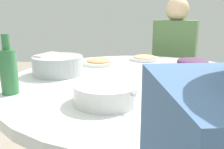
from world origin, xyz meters
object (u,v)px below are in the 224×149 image
(soup_bowl, at_px, (107,94))
(diner_right, at_px, (175,52))
(dish_eggplant, at_px, (192,63))
(tea_cup_side, at_px, (215,113))
(dish_stirfry, at_px, (186,92))
(dish_noodles, at_px, (145,58))
(green_bottle, at_px, (9,70))
(rice_bowl, at_px, (58,65))
(dish_shrimp, at_px, (99,62))
(stool_for_diner_right, at_px, (171,112))
(dish_tofu_braise, at_px, (191,76))
(round_dining_table, at_px, (143,94))

(soup_bowl, relative_size, diner_right, 0.32)
(dish_eggplant, relative_size, tea_cup_side, 3.60)
(dish_stirfry, distance_m, tea_cup_side, 0.24)
(tea_cup_side, bearing_deg, dish_eggplant, -96.39)
(soup_bowl, bearing_deg, dish_stirfry, -160.74)
(dish_noodles, bearing_deg, tea_cup_side, 101.48)
(green_bottle, distance_m, tea_cup_side, 0.79)
(diner_right, bearing_deg, rice_bowl, 49.41)
(diner_right, bearing_deg, dish_stirfry, 84.78)
(dish_shrimp, height_order, stool_for_diner_right, dish_shrimp)
(dish_shrimp, distance_m, diner_right, 0.80)
(soup_bowl, bearing_deg, dish_eggplant, -123.02)
(dish_tofu_braise, bearing_deg, dish_noodles, -64.64)
(dish_stirfry, bearing_deg, soup_bowl, 19.26)
(soup_bowl, height_order, dish_stirfry, soup_bowl)
(dish_stirfry, distance_m, green_bottle, 0.72)
(dish_stirfry, xyz_separation_m, diner_right, (-0.10, -1.15, -0.02))
(dish_noodles, xyz_separation_m, diner_right, (-0.26, -0.40, -0.02))
(rice_bowl, relative_size, dish_tofu_braise, 1.36)
(round_dining_table, height_order, tea_cup_side, tea_cup_side)
(rice_bowl, distance_m, dish_noodles, 0.66)
(rice_bowl, bearing_deg, stool_for_diner_right, -130.59)
(diner_right, bearing_deg, dish_noodles, 56.94)
(stool_for_diner_right, bearing_deg, dish_noodles, 56.94)
(dish_noodles, bearing_deg, rice_bowl, 44.03)
(dish_eggplant, xyz_separation_m, green_bottle, (0.86, 0.62, 0.08))
(dish_stirfry, bearing_deg, dish_tofu_braise, -104.60)
(dish_eggplant, bearing_deg, dish_shrimp, 0.96)
(green_bottle, relative_size, diner_right, 0.32)
(dish_stirfry, height_order, dish_tofu_braise, dish_stirfry)
(tea_cup_side, relative_size, stool_for_diner_right, 0.15)
(dish_noodles, relative_size, dish_tofu_braise, 1.03)
(tea_cup_side, bearing_deg, dish_tofu_braise, -92.73)
(dish_tofu_braise, distance_m, dish_shrimp, 0.60)
(round_dining_table, height_order, diner_right, diner_right)
(rice_bowl, xyz_separation_m, dish_tofu_braise, (-0.70, 0.02, -0.04))
(round_dining_table, height_order, dish_noodles, dish_noodles)
(round_dining_table, bearing_deg, soup_bowl, 67.25)
(tea_cup_side, bearing_deg, dish_stirfry, -78.38)
(round_dining_table, distance_m, diner_right, 0.96)
(round_dining_table, xyz_separation_m, soup_bowl, (0.14, 0.33, 0.11))
(dish_noodles, bearing_deg, dish_tofu_braise, 115.36)
(green_bottle, xyz_separation_m, diner_right, (-0.82, -1.19, -0.10))
(dish_stirfry, xyz_separation_m, dish_tofu_braise, (-0.07, -0.28, -0.00))
(round_dining_table, xyz_separation_m, diner_right, (-0.27, -0.92, 0.08))
(dish_stirfry, relative_size, dish_eggplant, 0.89)
(round_dining_table, distance_m, dish_stirfry, 0.30)
(dish_shrimp, relative_size, dish_eggplant, 0.82)
(dish_eggplant, height_order, green_bottle, green_bottle)
(soup_bowl, xyz_separation_m, dish_eggplant, (-0.45, -0.69, -0.01))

